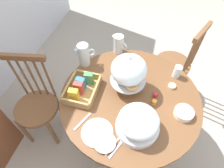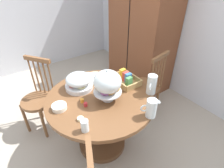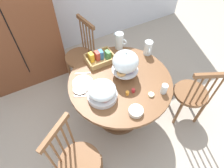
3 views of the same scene
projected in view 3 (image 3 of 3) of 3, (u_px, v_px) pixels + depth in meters
The scene contains 21 objects.
ground_plane at pixel (118, 127), 2.58m from camera, with size 10.00×10.00×0.00m, color #A89E8E.
wooden_armoire at pixel (6, 18), 2.42m from camera, with size 1.18×0.60×1.96m.
dining_table at pixel (120, 93), 2.29m from camera, with size 1.12×1.12×0.74m.
windsor_chair_near_window at pixel (192, 95), 2.35m from camera, with size 0.44×0.44×0.97m.
windsor_chair_by_cabinet at pixel (81, 57), 2.76m from camera, with size 0.41×0.41×0.97m.
windsor_chair_facing_door at pixel (78, 161), 1.86m from camera, with size 0.46×0.46×0.97m.
pastry_stand_with_dome at pixel (125, 63), 2.00m from camera, with size 0.28×0.28×0.34m.
fruit_platter_covered at pixel (102, 92), 1.91m from camera, with size 0.30×0.30×0.18m.
orange_juice_pitcher at pixel (119, 41), 2.37m from camera, with size 0.12×0.17×0.21m.
milk_pitcher at pixel (148, 48), 2.32m from camera, with size 0.10×0.17×0.18m.
cereal_basket at pixel (100, 58), 2.28m from camera, with size 0.32×0.24×0.12m.
china_plate_large at pixel (83, 83), 2.08m from camera, with size 0.22×0.22×0.01m, color white.
china_plate_small at pixel (80, 89), 2.02m from camera, with size 0.15×0.15×0.01m, color white.
cereal_bowl at pixel (136, 111), 1.85m from camera, with size 0.14×0.14×0.04m, color white.
drinking_glass at pixel (164, 89), 1.97m from camera, with size 0.06×0.06×0.11m, color silver.
butter_dish at pixel (151, 95), 1.98m from camera, with size 0.06×0.06×0.02m, color beige.
jam_jar_strawberry at pixel (133, 90), 2.00m from camera, with size 0.04×0.04×0.04m, color #B7282D.
jam_jar_apricot at pixel (127, 93), 1.98m from camera, with size 0.04×0.04×0.04m, color orange.
table_knife at pixel (83, 94), 2.00m from camera, with size 0.17×0.01×0.01m, color silver.
dinner_fork at pixel (83, 96), 1.98m from camera, with size 0.17×0.01×0.01m, color silver.
soup_spoon at pixel (83, 73), 2.17m from camera, with size 0.17×0.01×0.01m, color silver.
Camera 3 is at (-0.63, -1.01, 2.35)m, focal length 31.71 mm.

